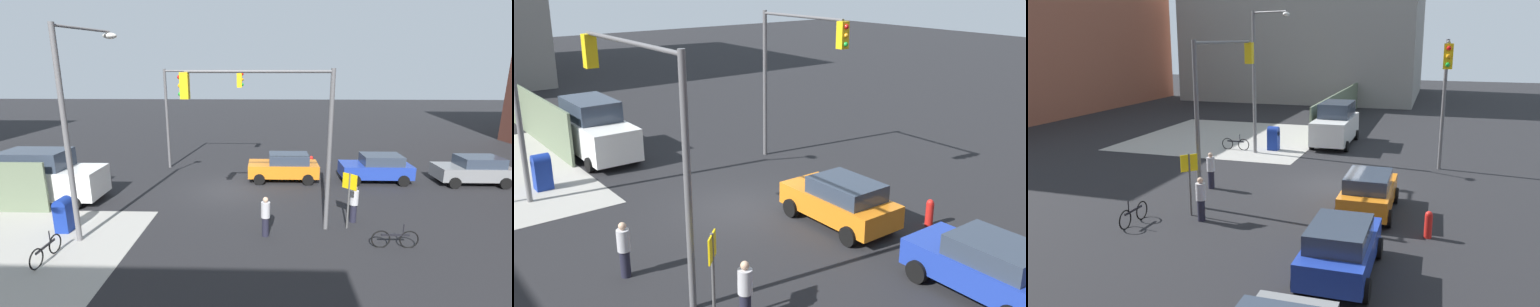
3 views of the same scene
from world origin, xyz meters
The scene contains 18 objects.
ground_plane centered at (0.00, 0.00, 0.00)m, with size 120.00×120.00×0.00m, color black.
sidewalk_corner centered at (9.00, 9.00, 0.01)m, with size 12.00×12.00×0.01m, color #9E9B93.
construction_fence centered at (16.96, 3.20, 1.20)m, with size 17.93×0.12×2.40m, color #607056.
building_loft_east centered at (36.00, 10.09, 9.85)m, with size 20.00×24.00×19.70m.
smokestack centered at (26.91, 30.00, 9.56)m, with size 1.80×1.80×19.12m, color brown.
traffic_signal_nw_corner centered at (-2.20, 4.50, 4.66)m, with size 5.98×0.36×6.50m.
traffic_signal_se_corner centered at (2.55, -4.50, 4.61)m, with size 5.15×0.36×6.50m.
street_lamp_corner centered at (5.05, 5.46, 4.70)m, with size 1.35×2.47×8.00m.
warning_sign_two_way centered at (-5.40, 4.43, 1.64)m, with size 0.48×0.48×2.40m.
mailbox_blue centered at (6.20, 5.00, 0.76)m, with size 0.56×0.64×1.43m.
fire_hydrant centered at (-5.00, -4.20, 0.49)m, with size 0.26×0.26×0.94m.
hatchback_orange centered at (-3.11, -1.93, 0.84)m, with size 4.10×2.02×1.62m.
hatchback_blue centered at (-8.54, -1.90, 0.84)m, with size 4.02×2.02×1.62m.
van_white_delivery centered at (8.96, 1.80, 1.28)m, with size 5.40×2.32×2.62m.
pedestrian_crossing centered at (-2.00, 5.20, 0.85)m, with size 0.36×0.36×1.64m.
pedestrian_waiting centered at (-5.80, 3.80, 0.86)m, with size 0.36×0.36×1.65m.
bicycle_leaning_on_fence centered at (5.60, 7.20, 0.35)m, with size 0.05×1.75×0.97m.
bicycle_at_crosswalk centered at (-6.80, 6.00, 0.35)m, with size 1.75×0.05×0.97m.
Camera 3 is at (-21.45, -4.23, 6.59)m, focal length 35.00 mm.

